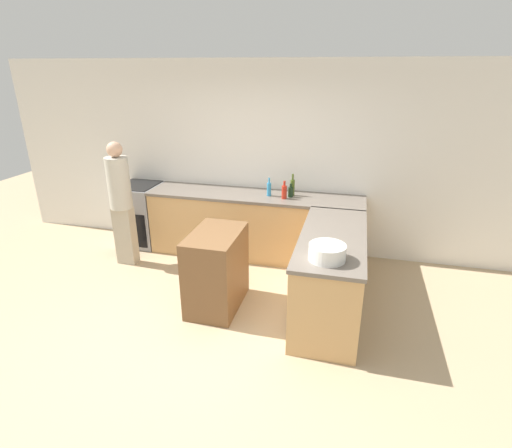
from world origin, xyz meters
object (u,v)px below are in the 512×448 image
range_oven (141,214)px  island_table (217,270)px  olive_oil_bottle (292,187)px  dish_soap_bottle (269,189)px  wine_bottle_dark (291,192)px  person_by_range (121,199)px  mixing_bowl (327,252)px  hot_sauce_bottle (284,192)px

range_oven → island_table: bearing=-39.1°
olive_oil_bottle → dish_soap_bottle: size_ratio=1.19×
range_oven → dish_soap_bottle: dish_soap_bottle is taller
wine_bottle_dark → olive_oil_bottle: bearing=81.5°
range_oven → wine_bottle_dark: (2.32, 0.00, 0.53)m
island_table → dish_soap_bottle: dish_soap_bottle is taller
person_by_range → island_table: bearing=-24.2°
island_table → dish_soap_bottle: size_ratio=3.56×
range_oven → mixing_bowl: size_ratio=2.73×
olive_oil_bottle → range_oven: bearing=-178.0°
mixing_bowl → person_by_range: bearing=158.5°
mixing_bowl → dish_soap_bottle: bearing=117.9°
range_oven → dish_soap_bottle: bearing=-0.5°
dish_soap_bottle → range_oven: bearing=179.5°
mixing_bowl → olive_oil_bottle: bearing=108.7°
hot_sauce_bottle → range_oven: bearing=177.8°
hot_sauce_bottle → wine_bottle_dark: 0.12m
person_by_range → range_oven: bearing=101.8°
mixing_bowl → wine_bottle_dark: bearing=109.8°
mixing_bowl → dish_soap_bottle: 2.02m
hot_sauce_bottle → wine_bottle_dark: bearing=50.9°
range_oven → hot_sauce_bottle: (2.25, -0.09, 0.56)m
island_table → person_by_range: bearing=155.8°
island_table → olive_oil_bottle: size_ratio=2.98×
island_table → wine_bottle_dark: wine_bottle_dark is taller
hot_sauce_bottle → dish_soap_bottle: bearing=162.7°
mixing_bowl → olive_oil_bottle: olive_oil_bottle is taller
island_table → hot_sauce_bottle: size_ratio=3.68×
range_oven → hot_sauce_bottle: size_ratio=3.82×
island_table → hot_sauce_bottle: (0.52, 1.32, 0.57)m
wine_bottle_dark → dish_soap_bottle: size_ratio=0.75×
hot_sauce_bottle → dish_soap_bottle: (-0.22, 0.07, 0.00)m
range_oven → person_by_range: person_by_range is taller
person_by_range → wine_bottle_dark: bearing=17.6°
island_table → wine_bottle_dark: size_ratio=4.78×
olive_oil_bottle → hot_sauce_bottle: olive_oil_bottle is taller
island_table → hot_sauce_bottle: hot_sauce_bottle is taller
olive_oil_bottle → dish_soap_bottle: (-0.31, -0.10, -0.02)m
island_table → olive_oil_bottle: (0.60, 1.48, 0.59)m
hot_sauce_bottle → wine_bottle_dark: hot_sauce_bottle is taller
wine_bottle_dark → person_by_range: person_by_range is taller
mixing_bowl → olive_oil_bottle: (-0.64, 1.88, 0.05)m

